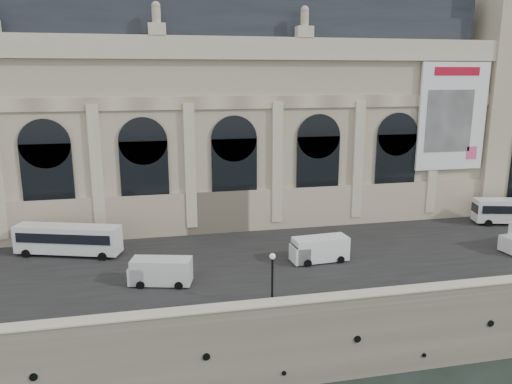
{
  "coord_description": "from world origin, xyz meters",
  "views": [
    {
      "loc": [
        -13.44,
        -33.25,
        23.98
      ],
      "look_at": [
        -1.44,
        22.0,
        10.68
      ],
      "focal_mm": 35.0,
      "sensor_mm": 36.0,
      "label": 1
    }
  ],
  "objects_px": {
    "van_b": "(317,250)",
    "van_c": "(158,272)",
    "lamp_right": "(272,282)",
    "bus_left": "(68,239)"
  },
  "relations": [
    {
      "from": "bus_left",
      "to": "lamp_right",
      "type": "height_order",
      "value": "lamp_right"
    },
    {
      "from": "bus_left",
      "to": "van_c",
      "type": "relative_size",
      "value": 1.9
    },
    {
      "from": "bus_left",
      "to": "lamp_right",
      "type": "distance_m",
      "value": 23.64
    },
    {
      "from": "lamp_right",
      "to": "van_c",
      "type": "bearing_deg",
      "value": 142.02
    },
    {
      "from": "van_b",
      "to": "lamp_right",
      "type": "bearing_deg",
      "value": -127.04
    },
    {
      "from": "van_c",
      "to": "lamp_right",
      "type": "xyz_separation_m",
      "value": [
        8.62,
        -6.73,
        1.1
      ]
    },
    {
      "from": "bus_left",
      "to": "van_c",
      "type": "height_order",
      "value": "bus_left"
    },
    {
      "from": "van_b",
      "to": "van_c",
      "type": "xyz_separation_m",
      "value": [
        -15.42,
        -2.27,
        -0.05
      ]
    },
    {
      "from": "van_b",
      "to": "van_c",
      "type": "height_order",
      "value": "van_b"
    },
    {
      "from": "van_b",
      "to": "van_c",
      "type": "relative_size",
      "value": 1.0
    }
  ]
}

